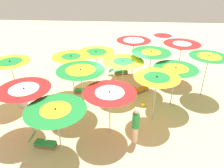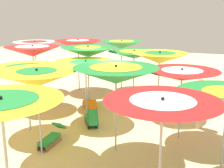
{
  "view_description": "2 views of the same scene",
  "coord_description": "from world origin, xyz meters",
  "px_view_note": "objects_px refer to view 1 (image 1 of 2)",
  "views": [
    {
      "loc": [
        10.3,
        0.2,
        6.58
      ],
      "look_at": [
        -0.02,
        -0.5,
        0.96
      ],
      "focal_mm": 34.93,
      "sensor_mm": 36.0,
      "label": 1
    },
    {
      "loc": [
        3.91,
        -8.76,
        3.76
      ],
      "look_at": [
        0.35,
        0.32,
        1.32
      ],
      "focal_mm": 46.11,
      "sensor_mm": 36.0,
      "label": 2
    }
  ],
  "objects_px": {
    "beach_umbrella_12": "(156,81)",
    "beachgoer_0": "(136,125)",
    "beach_umbrella_0": "(163,38)",
    "beach_umbrella_1": "(133,43)",
    "beach_umbrella_13": "(110,95)",
    "beach_umbrella_11": "(175,71)",
    "lounger_3": "(27,104)",
    "beach_umbrella_6": "(151,55)",
    "beach_umbrella_3": "(71,60)",
    "beach_ball": "(143,104)",
    "beach_umbrella_14": "(56,113)",
    "beach_umbrella_2": "(96,55)",
    "lounger_5": "(84,90)",
    "beach_umbrella_8": "(81,74)",
    "lounger_4": "(113,95)",
    "beach_umbrella_9": "(25,92)",
    "beach_umbrella_7": "(123,64)",
    "beach_umbrella_5": "(182,47)",
    "beach_umbrella_4": "(11,65)",
    "lounger_0": "(139,89)",
    "lounger_2": "(119,71)",
    "lounger_1": "(43,142)",
    "beach_umbrella_10": "(208,59)"
  },
  "relations": [
    {
      "from": "beach_umbrella_6",
      "to": "beach_umbrella_13",
      "type": "xyz_separation_m",
      "value": [
        4.0,
        -1.98,
        -0.23
      ]
    },
    {
      "from": "beach_umbrella_2",
      "to": "beach_ball",
      "type": "xyz_separation_m",
      "value": [
        2.37,
        2.77,
        -1.8
      ]
    },
    {
      "from": "lounger_0",
      "to": "beach_umbrella_14",
      "type": "bearing_deg",
      "value": -162.59
    },
    {
      "from": "lounger_0",
      "to": "beach_umbrella_0",
      "type": "bearing_deg",
      "value": 26.83
    },
    {
      "from": "beach_umbrella_4",
      "to": "beach_umbrella_11",
      "type": "distance_m",
      "value": 8.12
    },
    {
      "from": "beach_umbrella_1",
      "to": "beach_umbrella_7",
      "type": "bearing_deg",
      "value": -12.75
    },
    {
      "from": "beach_umbrella_14",
      "to": "lounger_3",
      "type": "height_order",
      "value": "beach_umbrella_14"
    },
    {
      "from": "beach_umbrella_1",
      "to": "beach_ball",
      "type": "xyz_separation_m",
      "value": [
        3.75,
        0.55,
        -2.14
      ]
    },
    {
      "from": "beach_umbrella_3",
      "to": "beachgoer_0",
      "type": "height_order",
      "value": "beach_umbrella_3"
    },
    {
      "from": "beach_umbrella_8",
      "to": "beach_umbrella_7",
      "type": "bearing_deg",
      "value": 133.85
    },
    {
      "from": "beach_umbrella_11",
      "to": "lounger_0",
      "type": "bearing_deg",
      "value": -129.46
    },
    {
      "from": "beach_umbrella_0",
      "to": "lounger_5",
      "type": "distance_m",
      "value": 6.58
    },
    {
      "from": "beach_umbrella_2",
      "to": "beach_umbrella_12",
      "type": "relative_size",
      "value": 0.91
    },
    {
      "from": "beach_umbrella_3",
      "to": "beach_umbrella_5",
      "type": "relative_size",
      "value": 0.94
    },
    {
      "from": "beach_umbrella_0",
      "to": "beach_umbrella_1",
      "type": "xyz_separation_m",
      "value": [
        1.37,
        -2.02,
        0.01
      ]
    },
    {
      "from": "beach_umbrella_13",
      "to": "beach_ball",
      "type": "height_order",
      "value": "beach_umbrella_13"
    },
    {
      "from": "beach_umbrella_0",
      "to": "beach_umbrella_3",
      "type": "xyz_separation_m",
      "value": [
        4.01,
        -5.42,
        -0.14
      ]
    },
    {
      "from": "beach_umbrella_2",
      "to": "beach_umbrella_4",
      "type": "height_order",
      "value": "beach_umbrella_4"
    },
    {
      "from": "beach_umbrella_2",
      "to": "lounger_3",
      "type": "bearing_deg",
      "value": -48.51
    },
    {
      "from": "beach_umbrella_12",
      "to": "beachgoer_0",
      "type": "xyz_separation_m",
      "value": [
        1.56,
        -0.89,
        -1.25
      ]
    },
    {
      "from": "beach_umbrella_12",
      "to": "beach_umbrella_10",
      "type": "bearing_deg",
      "value": 130.19
    },
    {
      "from": "beach_umbrella_9",
      "to": "lounger_4",
      "type": "bearing_deg",
      "value": 132.02
    },
    {
      "from": "beach_umbrella_12",
      "to": "lounger_0",
      "type": "distance_m",
      "value": 3.31
    },
    {
      "from": "beach_umbrella_0",
      "to": "beach_umbrella_4",
      "type": "relative_size",
      "value": 0.98
    },
    {
      "from": "beach_umbrella_6",
      "to": "lounger_3",
      "type": "xyz_separation_m",
      "value": [
        2.31,
        -6.44,
        -2.0
      ]
    },
    {
      "from": "beach_umbrella_14",
      "to": "lounger_5",
      "type": "distance_m",
      "value": 4.97
    },
    {
      "from": "beach_umbrella_6",
      "to": "lounger_2",
      "type": "xyz_separation_m",
      "value": [
        -2.08,
        -1.79,
        -2.01
      ]
    },
    {
      "from": "beach_umbrella_1",
      "to": "beach_umbrella_14",
      "type": "xyz_separation_m",
      "value": [
        7.23,
        -2.9,
        -0.34
      ]
    },
    {
      "from": "beach_umbrella_1",
      "to": "lounger_1",
      "type": "xyz_separation_m",
      "value": [
        6.96,
        -3.73,
        -2.06
      ]
    },
    {
      "from": "beach_ball",
      "to": "beach_umbrella_14",
      "type": "bearing_deg",
      "value": -44.72
    },
    {
      "from": "beach_umbrella_13",
      "to": "beach_umbrella_12",
      "type": "bearing_deg",
      "value": 118.84
    },
    {
      "from": "beach_umbrella_4",
      "to": "beach_umbrella_10",
      "type": "distance_m",
      "value": 10.17
    },
    {
      "from": "beach_umbrella_0",
      "to": "beach_umbrella_1",
      "type": "relative_size",
      "value": 0.98
    },
    {
      "from": "lounger_1",
      "to": "beach_ball",
      "type": "xyz_separation_m",
      "value": [
        -3.21,
        4.28,
        -0.08
      ]
    },
    {
      "from": "lounger_2",
      "to": "beach_ball",
      "type": "height_order",
      "value": "lounger_2"
    },
    {
      "from": "beach_umbrella_4",
      "to": "beach_umbrella_14",
      "type": "relative_size",
      "value": 1.13
    },
    {
      "from": "lounger_5",
      "to": "beach_umbrella_7",
      "type": "bearing_deg",
      "value": 175.96
    },
    {
      "from": "beach_umbrella_0",
      "to": "beach_umbrella_9",
      "type": "xyz_separation_m",
      "value": [
        7.49,
        -6.53,
        -0.18
      ]
    },
    {
      "from": "beach_umbrella_0",
      "to": "lounger_3",
      "type": "bearing_deg",
      "value": -53.08
    },
    {
      "from": "beach_umbrella_13",
      "to": "beach_umbrella_11",
      "type": "bearing_deg",
      "value": 128.16
    },
    {
      "from": "beach_umbrella_4",
      "to": "lounger_2",
      "type": "xyz_separation_m",
      "value": [
        -4.03,
        5.25,
        -2.08
      ]
    },
    {
      "from": "beach_umbrella_6",
      "to": "beach_umbrella_1",
      "type": "bearing_deg",
      "value": -154.83
    },
    {
      "from": "lounger_3",
      "to": "beachgoer_0",
      "type": "relative_size",
      "value": 0.75
    },
    {
      "from": "beach_umbrella_1",
      "to": "beach_umbrella_8",
      "type": "xyz_separation_m",
      "value": [
        4.47,
        -2.52,
        -0.1
      ]
    },
    {
      "from": "beach_umbrella_3",
      "to": "beach_umbrella_1",
      "type": "bearing_deg",
      "value": 127.76
    },
    {
      "from": "beach_umbrella_13",
      "to": "beach_umbrella_4",
      "type": "bearing_deg",
      "value": -111.94
    },
    {
      "from": "beach_umbrella_8",
      "to": "beach_ball",
      "type": "relative_size",
      "value": 9.62
    },
    {
      "from": "beach_umbrella_8",
      "to": "beach_umbrella_14",
      "type": "xyz_separation_m",
      "value": [
        2.75,
        -0.38,
        -0.24
      ]
    },
    {
      "from": "beach_umbrella_1",
      "to": "beach_umbrella_6",
      "type": "bearing_deg",
      "value": 25.17
    },
    {
      "from": "beach_umbrella_12",
      "to": "lounger_4",
      "type": "height_order",
      "value": "beach_umbrella_12"
    }
  ]
}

